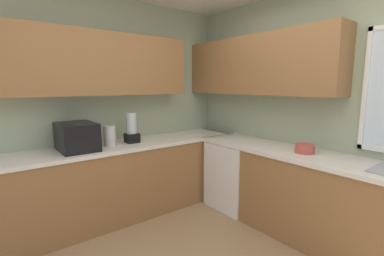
# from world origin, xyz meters

# --- Properties ---
(room_shell) EXTENTS (3.99, 3.45, 2.67)m
(room_shell) POSITION_xyz_m (-0.78, 0.57, 1.84)
(room_shell) COLOR #9EAD8E
(room_shell) RESTS_ON ground_plane
(counter_run_left) EXTENTS (0.65, 3.06, 0.88)m
(counter_run_left) POSITION_xyz_m (-1.63, 0.00, 0.44)
(counter_run_left) COLOR olive
(counter_run_left) RESTS_ON ground_plane
(counter_run_back) EXTENTS (3.08, 0.65, 0.88)m
(counter_run_back) POSITION_xyz_m (0.21, 1.36, 0.44)
(counter_run_back) COLOR olive
(counter_run_back) RESTS_ON ground_plane
(dishwasher) EXTENTS (0.60, 0.60, 0.84)m
(dishwasher) POSITION_xyz_m (-0.97, 1.33, 0.42)
(dishwasher) COLOR white
(dishwasher) RESTS_ON ground_plane
(microwave) EXTENTS (0.48, 0.36, 0.29)m
(microwave) POSITION_xyz_m (-1.63, -0.44, 1.03)
(microwave) COLOR black
(microwave) RESTS_ON counter_run_left
(kettle) EXTENTS (0.13, 0.13, 0.23)m
(kettle) POSITION_xyz_m (-1.61, -0.09, 1.00)
(kettle) COLOR #B7B7BC
(kettle) RESTS_ON counter_run_left
(bowl) EXTENTS (0.19, 0.19, 0.09)m
(bowl) POSITION_xyz_m (-0.07, 1.36, 0.93)
(bowl) COLOR #B74C42
(bowl) RESTS_ON counter_run_back
(blender_appliance) EXTENTS (0.15, 0.15, 0.36)m
(blender_appliance) POSITION_xyz_m (-1.63, 0.19, 1.04)
(blender_appliance) COLOR black
(blender_appliance) RESTS_ON counter_run_left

